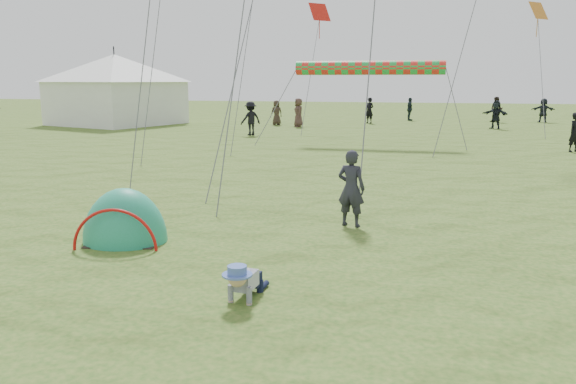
% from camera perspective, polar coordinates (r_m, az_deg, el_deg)
% --- Properties ---
extents(ground, '(140.00, 140.00, 0.00)m').
position_cam_1_polar(ground, '(7.98, -8.19, -10.21)').
color(ground, '#275218').
extents(crawling_toddler, '(0.58, 0.77, 0.56)m').
position_cam_1_polar(crawling_toddler, '(7.63, -4.52, -8.91)').
color(crawling_toddler, black).
rests_on(crawling_toddler, ground).
extents(popup_tent, '(1.75, 1.54, 1.99)m').
position_cam_1_polar(popup_tent, '(10.78, -16.16, -4.83)').
color(popup_tent, '#1E9366').
rests_on(popup_tent, ground).
extents(standing_adult, '(0.64, 0.49, 1.56)m').
position_cam_1_polar(standing_adult, '(11.33, 6.44, 0.37)').
color(standing_adult, '#24242F').
rests_on(standing_adult, ground).
extents(event_marquee, '(9.00, 9.00, 4.93)m').
position_cam_1_polar(event_marquee, '(39.70, -17.09, 10.16)').
color(event_marquee, white).
rests_on(event_marquee, ground).
extents(crowd_person_1, '(1.04, 0.93, 1.78)m').
position_cam_1_polar(crowd_person_1, '(42.37, 20.42, 7.85)').
color(crowd_person_1, black).
rests_on(crowd_person_1, ground).
extents(crowd_person_2, '(0.68, 1.05, 1.66)m').
position_cam_1_polar(crowd_person_2, '(42.37, 12.27, 8.22)').
color(crowd_person_2, '#19252A').
rests_on(crowd_person_2, ground).
extents(crowd_person_4, '(0.94, 0.88, 1.61)m').
position_cam_1_polar(crowd_person_4, '(37.30, -1.17, 8.06)').
color(crowd_person_4, '#33271F').
rests_on(crowd_person_4, ground).
extents(crowd_person_5, '(1.57, 0.55, 1.67)m').
position_cam_1_polar(crowd_person_5, '(43.59, 24.51, 7.56)').
color(crowd_person_5, '#1E232D').
rests_on(crowd_person_5, ground).
extents(crowd_person_6, '(0.70, 0.65, 1.62)m').
position_cam_1_polar(crowd_person_6, '(25.98, 27.16, 5.41)').
color(crowd_person_6, black).
rests_on(crowd_person_6, ground).
extents(crowd_person_8, '(1.09, 0.68, 1.73)m').
position_cam_1_polar(crowd_person_8, '(42.94, -16.87, 8.08)').
color(crowd_person_8, black).
rests_on(crowd_person_8, ground).
extents(crowd_person_9, '(1.28, 1.30, 1.80)m').
position_cam_1_polar(crowd_person_9, '(30.38, -3.82, 7.47)').
color(crowd_person_9, black).
rests_on(crowd_person_9, ground).
extents(crowd_person_10, '(0.87, 1.03, 1.80)m').
position_cam_1_polar(crowd_person_10, '(35.78, 1.08, 8.07)').
color(crowd_person_10, '#462F2B').
rests_on(crowd_person_10, ground).
extents(crowd_person_11, '(1.62, 1.28, 1.72)m').
position_cam_1_polar(crowd_person_11, '(36.61, 20.36, 7.38)').
color(crowd_person_11, black).
rests_on(crowd_person_11, ground).
extents(crowd_person_12, '(0.77, 0.70, 1.76)m').
position_cam_1_polar(crowd_person_12, '(39.18, 8.28, 8.20)').
color(crowd_person_12, black).
rests_on(crowd_person_12, ground).
extents(rainbow_tube_kite, '(6.75, 0.64, 0.64)m').
position_cam_1_polar(rainbow_tube_kite, '(26.44, 8.24, 12.38)').
color(rainbow_tube_kite, red).
extents(diamond_kite_1, '(1.21, 1.21, 0.99)m').
position_cam_1_polar(diamond_kite_1, '(36.02, 24.09, 16.48)').
color(diamond_kite_1, orange).
extents(diamond_kite_6, '(1.30, 1.30, 1.06)m').
position_cam_1_polar(diamond_kite_6, '(34.87, 3.23, 17.80)').
color(diamond_kite_6, red).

